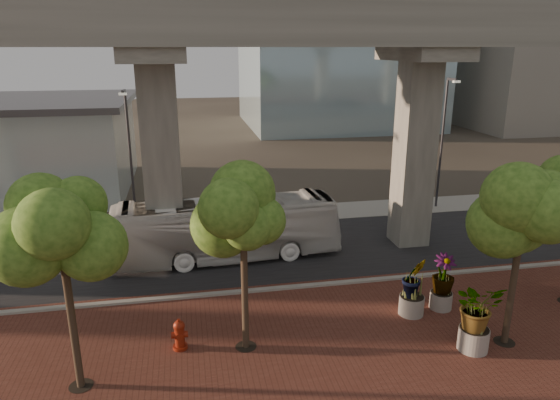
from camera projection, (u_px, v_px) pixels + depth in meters
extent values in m
plane|color=#362F27|center=(303.00, 267.00, 22.68)|extent=(160.00, 160.00, 0.00)
cube|color=brown|center=(363.00, 376.00, 15.16)|extent=(70.00, 13.00, 0.06)
cube|color=black|center=(293.00, 250.00, 24.55)|extent=(90.00, 8.00, 0.04)
cube|color=gray|center=(314.00, 286.00, 20.78)|extent=(70.00, 0.25, 0.16)
cube|color=gray|center=(274.00, 215.00, 29.71)|extent=(90.00, 3.00, 0.06)
cube|color=#99968B|center=(304.00, 24.00, 19.96)|extent=(72.00, 2.40, 1.80)
cube|color=#99968B|center=(288.00, 27.00, 22.96)|extent=(72.00, 2.40, 1.80)
cube|color=gray|center=(543.00, 26.00, 59.75)|extent=(18.00, 16.00, 24.00)
imported|color=silver|center=(226.00, 229.00, 23.23)|extent=(10.72, 3.11, 2.95)
cylinder|color=maroon|center=(180.00, 347.00, 16.50)|extent=(0.49, 0.49, 0.11)
cylinder|color=maroon|center=(180.00, 336.00, 16.38)|extent=(0.32, 0.32, 0.78)
sphere|color=maroon|center=(179.00, 326.00, 16.27)|extent=(0.38, 0.38, 0.38)
cylinder|color=maroon|center=(179.00, 321.00, 16.22)|extent=(0.11, 0.11, 0.14)
cylinder|color=maroon|center=(180.00, 335.00, 16.36)|extent=(0.54, 0.22, 0.22)
cylinder|color=gray|center=(473.00, 339.00, 16.35)|extent=(0.98, 0.98, 0.77)
imported|color=#2F5717|center=(477.00, 306.00, 16.00)|extent=(2.19, 2.19, 1.64)
cylinder|color=#A49D94|center=(441.00, 300.00, 18.96)|extent=(0.84, 0.84, 0.65)
imported|color=#2F5717|center=(444.00, 274.00, 18.64)|extent=(2.04, 2.04, 1.53)
cylinder|color=#9F9D90|center=(411.00, 305.00, 18.54)|extent=(0.93, 0.93, 0.72)
imported|color=#2F5717|center=(414.00, 277.00, 18.20)|extent=(2.06, 2.06, 1.54)
cylinder|color=#423326|center=(73.00, 328.00, 14.11)|extent=(0.22, 0.22, 3.88)
cylinder|color=black|center=(81.00, 386.00, 14.68)|extent=(0.70, 0.70, 0.01)
cylinder|color=#423326|center=(245.00, 299.00, 16.09)|extent=(0.22, 0.22, 3.50)
cylinder|color=black|center=(246.00, 346.00, 16.60)|extent=(0.70, 0.70, 0.01)
cylinder|color=#423326|center=(511.00, 296.00, 16.36)|extent=(0.22, 0.22, 3.43)
cylinder|color=black|center=(504.00, 342.00, 16.86)|extent=(0.70, 0.70, 0.01)
cylinder|color=#302F35|center=(131.00, 163.00, 26.17)|extent=(0.13, 0.13, 7.46)
cube|color=#302F35|center=(124.00, 91.00, 24.63)|extent=(0.14, 0.93, 0.14)
cube|color=silver|center=(123.00, 94.00, 24.22)|extent=(0.37, 0.19, 0.11)
cylinder|color=#323237|center=(442.00, 145.00, 30.06)|extent=(0.14, 0.14, 7.78)
cube|color=#323237|center=(452.00, 79.00, 28.46)|extent=(0.15, 0.97, 0.15)
cube|color=silver|center=(457.00, 82.00, 28.03)|extent=(0.39, 0.19, 0.12)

